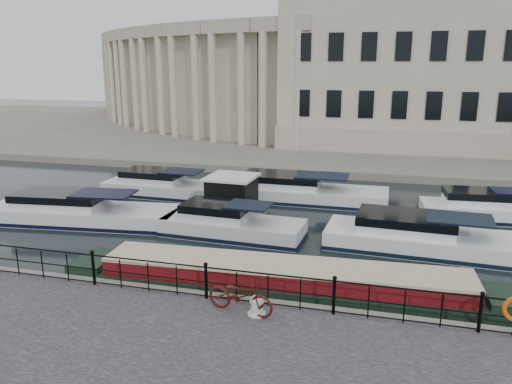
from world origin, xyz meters
TOP-DOWN VIEW (x-y plane):
  - ground_plane at (0.00, 0.00)m, footprint 160.00×160.00m
  - far_bank at (0.00, 39.00)m, footprint 120.00×42.00m
  - railing at (0.00, -2.25)m, footprint 24.14×0.14m
  - civic_building at (-1.00, 34.71)m, footprint 53.55×31.84m
  - bicycle at (1.31, -2.88)m, footprint 2.22×1.13m
  - mooring_bollard at (1.81, -2.86)m, footprint 0.55×0.55m
  - narrowboat at (2.08, -0.40)m, footprint 15.64×2.81m
  - harbour_hut at (-2.46, 8.24)m, footprint 3.47×2.95m
  - cabin_cruisers at (-0.61, 8.24)m, footprint 28.65×10.25m

SIDE VIEW (x-z plane):
  - ground_plane at x=0.00m, z-range 0.00..0.00m
  - far_bank at x=0.00m, z-range 0.00..0.55m
  - narrowboat at x=2.08m, z-range -0.42..1.15m
  - cabin_cruisers at x=-0.61m, z-range -0.63..1.36m
  - mooring_bollard at x=1.81m, z-range 0.53..1.15m
  - harbour_hut at x=-2.46m, z-range -0.15..2.06m
  - bicycle at x=1.31m, z-range 0.55..1.66m
  - railing at x=0.00m, z-range 0.59..1.81m
  - civic_building at x=-1.00m, z-range -1.39..15.46m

